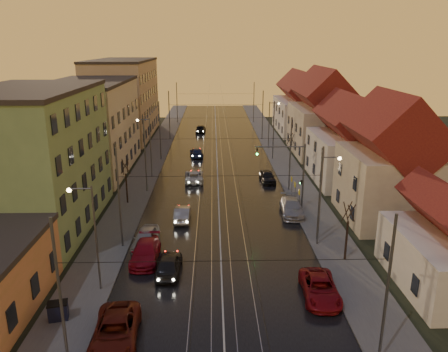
{
  "coord_description": "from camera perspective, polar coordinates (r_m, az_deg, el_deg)",
  "views": [
    {
      "loc": [
        -0.56,
        -26.11,
        17.16
      ],
      "look_at": [
        0.64,
        21.44,
        2.71
      ],
      "focal_mm": 35.0,
      "sensor_mm": 36.0,
      "label": 1
    }
  ],
  "objects": [
    {
      "name": "parked_left_3",
      "position": [
        39.39,
        -10.2,
        -7.95
      ],
      "size": [
        2.28,
        4.79,
        1.58
      ],
      "primitive_type": "imported",
      "rotation": [
        0.0,
        0.0,
        -0.09
      ],
      "color": "#A6A6AC",
      "rests_on": "ground"
    },
    {
      "name": "parked_left_1",
      "position": [
        28.25,
        -13.98,
        -19.09
      ],
      "size": [
        3.02,
        5.87,
        1.58
      ],
      "primitive_type": "imported",
      "rotation": [
        0.0,
        0.0,
        0.07
      ],
      "color": "#57160E",
      "rests_on": "ground"
    },
    {
      "name": "tram_rail_0",
      "position": [
        68.31,
        -2.78,
        2.38
      ],
      "size": [
        0.06,
        120.0,
        0.03
      ],
      "primitive_type": "cube",
      "color": "gray",
      "rests_on": "road"
    },
    {
      "name": "parked_right_0",
      "position": [
        32.32,
        12.42,
        -14.12
      ],
      "size": [
        2.64,
        5.32,
        1.45
      ],
      "primitive_type": "imported",
      "rotation": [
        0.0,
        0.0,
        -0.05
      ],
      "color": "maroon",
      "rests_on": "ground"
    },
    {
      "name": "apartment_left_1",
      "position": [
        44.83,
        -23.61,
        1.7
      ],
      "size": [
        10.0,
        18.0,
        13.0
      ],
      "primitive_type": "cube",
      "color": "#688857",
      "rests_on": "ground"
    },
    {
      "name": "traffic_light_mast",
      "position": [
        46.66,
        9.18,
        1.05
      ],
      "size": [
        5.3,
        0.32,
        7.2
      ],
      "color": "#595B60",
      "rests_on": "ground"
    },
    {
      "name": "bare_tree_0",
      "position": [
        49.34,
        -12.64,
        -0.83
      ],
      "size": [
        1.09,
        1.09,
        5.11
      ],
      "color": "black",
      "rests_on": "ground"
    },
    {
      "name": "parked_right_2",
      "position": [
        56.57,
        5.68,
        -0.07
      ],
      "size": [
        2.0,
        4.4,
        1.46
      ],
      "primitive_type": "imported",
      "rotation": [
        0.0,
        0.0,
        0.06
      ],
      "color": "black",
      "rests_on": "ground"
    },
    {
      "name": "driving_car_1",
      "position": [
        44.45,
        -5.44,
        -4.9
      ],
      "size": [
        1.55,
        4.36,
        1.43
      ],
      "primitive_type": "imported",
      "rotation": [
        0.0,
        0.0,
        3.14
      ],
      "color": "gray",
      "rests_on": "ground"
    },
    {
      "name": "dumpster",
      "position": [
        31.2,
        -20.84,
        -16.19
      ],
      "size": [
        1.35,
        1.05,
        1.1
      ],
      "primitive_type": "cube",
      "rotation": [
        0.0,
        0.0,
        0.23
      ],
      "color": "black",
      "rests_on": "sidewalk_left"
    },
    {
      "name": "parked_left_2",
      "position": [
        36.97,
        -10.21,
        -9.73
      ],
      "size": [
        2.15,
        5.27,
        1.53
      ],
      "primitive_type": "imported",
      "rotation": [
        0.0,
        0.0,
        -0.0
      ],
      "color": "maroon",
      "rests_on": "ground"
    },
    {
      "name": "road",
      "position": [
        68.3,
        -0.93,
        2.36
      ],
      "size": [
        16.0,
        120.0,
        0.04
      ],
      "primitive_type": "cube",
      "color": "black",
      "rests_on": "ground"
    },
    {
      "name": "catenary_pole_r_4",
      "position": [
        81.62,
        5.07,
        7.91
      ],
      "size": [
        0.16,
        0.16,
        9.0
      ],
      "primitive_type": "cylinder",
      "color": "#595B60",
      "rests_on": "ground"
    },
    {
      "name": "catenary_pole_r_1",
      "position": [
        38.43,
        12.45,
        -2.75
      ],
      "size": [
        0.16,
        0.16,
        9.0
      ],
      "primitive_type": "cylinder",
      "color": "#595B60",
      "rests_on": "ground"
    },
    {
      "name": "catenary_pole_l_5",
      "position": [
        99.25,
        -6.16,
        9.47
      ],
      "size": [
        0.16,
        0.16,
        9.0
      ],
      "primitive_type": "cylinder",
      "color": "#595B60",
      "rests_on": "ground"
    },
    {
      "name": "driving_car_0",
      "position": [
        34.82,
        -7.23,
        -11.32
      ],
      "size": [
        1.98,
        4.62,
        1.56
      ],
      "primitive_type": "imported",
      "rotation": [
        0.0,
        0.0,
        3.11
      ],
      "color": "black",
      "rests_on": "ground"
    },
    {
      "name": "bare_tree_2",
      "position": [
        62.84,
        8.66,
        3.2
      ],
      "size": [
        1.09,
        1.09,
        5.11
      ],
      "color": "black",
      "rests_on": "ground"
    },
    {
      "name": "catenary_pole_r_5",
      "position": [
        99.35,
        3.91,
        9.54
      ],
      "size": [
        0.16,
        0.16,
        9.0
      ],
      "primitive_type": "cylinder",
      "color": "#595B60",
      "rests_on": "ground"
    },
    {
      "name": "catenary_pole_l_1",
      "position": [
        38.18,
        -13.53,
        -2.96
      ],
      "size": [
        0.16,
        0.16,
        9.0
      ],
      "primitive_type": "cylinder",
      "color": "#595B60",
      "rests_on": "ground"
    },
    {
      "name": "driving_car_3",
      "position": [
        69.24,
        -3.61,
        3.09
      ],
      "size": [
        2.41,
        4.84,
        1.35
      ],
      "primitive_type": "imported",
      "rotation": [
        0.0,
        0.0,
        3.26
      ],
      "color": "#161E42",
      "rests_on": "ground"
    },
    {
      "name": "ground",
      "position": [
        31.25,
        -0.18,
        -16.41
      ],
      "size": [
        160.0,
        160.0,
        0.0
      ],
      "primitive_type": "plane",
      "color": "black",
      "rests_on": "ground"
    },
    {
      "name": "tram_rail_1",
      "position": [
        68.29,
        -1.58,
        2.38
      ],
      "size": [
        0.06,
        120.0,
        0.03
      ],
      "primitive_type": "cube",
      "color": "gray",
      "rests_on": "road"
    },
    {
      "name": "driving_car_2",
      "position": [
        56.67,
        -3.93,
        -0.03
      ],
      "size": [
        2.55,
        5.16,
        1.41
      ],
      "primitive_type": "imported",
      "rotation": [
        0.0,
        0.0,
        3.19
      ],
      "color": "#BABABA",
      "rests_on": "ground"
    },
    {
      "name": "street_lamp_3",
      "position": [
        73.79,
        6.15,
        7.23
      ],
      "size": [
        1.75,
        0.32,
        8.0
      ],
      "color": "#595B60",
      "rests_on": "ground"
    },
    {
      "name": "catenary_pole_r_0",
      "position": [
        25.47,
        20.5,
        -14.1
      ],
      "size": [
        0.16,
        0.16,
        9.0
      ],
      "primitive_type": "cylinder",
      "color": "#595B60",
      "rests_on": "ground"
    },
    {
      "name": "sidewalk_left",
      "position": [
        68.93,
        -9.28,
        2.32
      ],
      "size": [
        4.0,
        120.0,
        0.15
      ],
      "primitive_type": "cube",
      "color": "#4C4C4C",
      "rests_on": "ground"
    },
    {
      "name": "apartment_left_3",
      "position": [
        86.4,
        -12.93,
        9.73
      ],
      "size": [
        10.0,
        24.0,
        14.0
      ],
      "primitive_type": "cube",
      "color": "tan",
      "rests_on": "ground"
    },
    {
      "name": "parked_right_1",
      "position": [
        46.23,
        8.84,
        -4.05
      ],
      "size": [
        2.5,
        5.57,
        1.59
      ],
      "primitive_type": "imported",
      "rotation": [
        0.0,
        0.0,
        -0.05
      ],
      "color": "#A5A5AA",
      "rests_on": "ground"
    },
    {
      "name": "street_lamp_2",
      "position": [
        58.07,
        -9.9,
        4.44
      ],
      "size": [
        1.75,
        0.32,
        8.0
      ],
      "color": "#595B60",
      "rests_on": "ground"
    },
    {
      "name": "apartment_left_2",
      "position": [
        63.44,
        -17.0,
        6.03
      ],
      "size": [
        10.0,
        20.0,
        12.0
      ],
      "primitive_type": "cube",
      "color": "#BDB792",
      "rests_on": "ground"
    },
    {
      "name": "catenary_pole_r_3",
      "position": [
        66.96,
        6.48,
        5.89
      ],
      "size": [
        0.16,
        0.16,
        9.0
      ],
      "primitive_type": "cylinder",
      "color": "#595B60",
      "rests_on": "ground"
    },
    {
      "name": "house_right_3",
      "position": [
        72.21,
        12.76,
        7.43
      ],
      "size": [
        9.18,
        14.28,
        11.5
      ],
      "color": "tan",
      "rests_on": "ground"
    },
    {
      "name": "house_right_4",
      "position": [
        89.69,
        9.98,
        8.88
      ],
      "size": [
        9.18,
        16.32,
        10.0
      ],
      "color": "silver",
      "rests_on": "ground"
    },
    {
      "name": "catenary_pole_l_2",
      "position": [
        52.31,
        -10.25,
        2.62
      ],
      "size": [
        0.16,
        0.16,
        9.0
      ],
      "primitive_type": "cylinder",
      "color": "#595B60",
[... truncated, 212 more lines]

